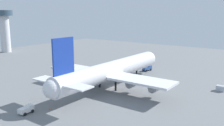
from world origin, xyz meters
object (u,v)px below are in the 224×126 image
Objects in this scene: safety_cone_nose at (142,71)px; pushback_tractor at (147,68)px; safety_cone_tail at (50,108)px; cargo_airplane at (112,70)px; cargo_container_fore at (221,88)px; maintenance_van at (26,109)px; control_tower at (4,27)px.

pushback_tractor is at bearing -18.85° from safety_cone_nose.
pushback_tractor is 9.41× the size of safety_cone_tail.
cargo_airplane reaches higher than cargo_container_fore.
pushback_tractor is at bearing 71.04° from cargo_container_fore.
cargo_airplane is 14.17× the size of maintenance_van.
control_tower reaches higher than cargo_container_fore.
cargo_airplane is 106.47m from control_tower.
control_tower is at bearing 93.97° from pushback_tractor.
safety_cone_nose is at bearing -87.71° from control_tower.
maintenance_van reaches higher than safety_cone_nose.
pushback_tractor is 1.27× the size of maintenance_van.
control_tower is (4.64, 135.69, 15.78)m from cargo_container_fore.
safety_cone_nose is (-3.04, 1.04, -0.76)m from pushback_tractor.
pushback_tractor is at bearing 3.45° from cargo_airplane.
control_tower is at bearing 92.29° from safety_cone_nose.
safety_cone_tail is (-56.46, -0.19, -0.88)m from pushback_tractor.
cargo_airplane is 73.66× the size of safety_cone_nose.
control_tower is at bearing 77.56° from cargo_airplane.
cargo_airplane is at bearing -176.55° from pushback_tractor.
maintenance_van is 5.20× the size of safety_cone_nose.
safety_cone_tail is (-44.76, 33.85, -0.63)m from cargo_container_fore.
control_tower reaches higher than cargo_airplane.
control_tower is at bearing 61.01° from maintenance_van.
safety_cone_nose is (8.65, 35.07, -0.51)m from cargo_container_fore.
cargo_airplane reaches higher than maintenance_van.
maintenance_van is (-61.88, 2.70, -0.09)m from pushback_tractor.
cargo_airplane is 11.18× the size of pushback_tractor.
cargo_container_fore is (50.19, -36.74, -0.16)m from maintenance_van.
cargo_container_fore is 0.10× the size of control_tower.
cargo_container_fore is 3.45× the size of safety_cone_nose.
safety_cone_tail is 0.02× the size of control_tower.
control_tower is (49.40, 101.84, 16.40)m from safety_cone_tail.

